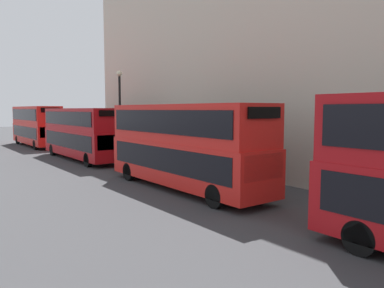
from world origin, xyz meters
The scene contains 4 objects.
bus_second_in_queue centered at (1.60, 19.48, 2.36)m, with size 2.59×10.76×4.27m.
bus_third_in_queue centered at (1.60, 33.57, 2.28)m, with size 2.59×11.42×4.11m.
bus_trailing centered at (1.60, 47.31, 2.39)m, with size 2.59×11.06×4.34m.
street_lamp centered at (3.62, 30.76, 4.27)m, with size 0.44×0.44×6.98m.
Camera 1 is at (-9.23, 4.30, 4.02)m, focal length 35.00 mm.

